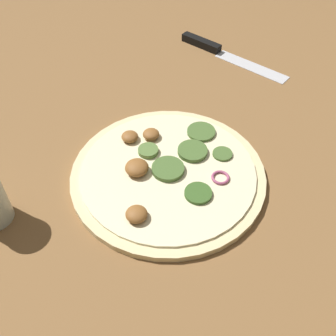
{
  "coord_description": "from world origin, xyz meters",
  "views": [
    {
      "loc": [
        -0.27,
        -0.34,
        0.49
      ],
      "look_at": [
        0.0,
        0.0,
        0.02
      ],
      "focal_mm": 42.0,
      "sensor_mm": 36.0,
      "label": 1
    }
  ],
  "objects": [
    {
      "name": "ground_plane",
      "position": [
        0.0,
        0.0,
        0.0
      ],
      "size": [
        3.0,
        3.0,
        0.0
      ],
      "primitive_type": "plane",
      "color": "brown"
    },
    {
      "name": "knife",
      "position": [
        0.33,
        0.24,
        0.01
      ],
      "size": [
        0.08,
        0.28,
        0.02
      ],
      "rotation": [
        0.0,
        0.0,
        4.92
      ],
      "color": "silver",
      "rests_on": "ground_plane"
    },
    {
      "name": "pizza",
      "position": [
        0.0,
        0.0,
        0.01
      ],
      "size": [
        0.32,
        0.32,
        0.03
      ],
      "color": "beige",
      "rests_on": "ground_plane"
    }
  ]
}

